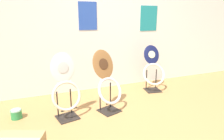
# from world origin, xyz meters

# --- Properties ---
(wall_back) EXTENTS (8.00, 0.07, 2.60)m
(wall_back) POSITION_xyz_m (0.00, 2.09, 1.30)
(wall_back) COLOR silver
(wall_back) RESTS_ON ground_plane
(toilet_seat_display_navy_moon) EXTENTS (0.46, 0.42, 0.84)m
(toilet_seat_display_navy_moon) POSITION_xyz_m (0.82, 1.56, 0.39)
(toilet_seat_display_navy_moon) COLOR black
(toilet_seat_display_navy_moon) RESTS_ON ground_plane
(toilet_seat_display_woodgrain) EXTENTS (0.47, 0.45, 0.90)m
(toilet_seat_display_woodgrain) POSITION_xyz_m (-0.27, 1.09, 0.43)
(toilet_seat_display_woodgrain) COLOR black
(toilet_seat_display_woodgrain) RESTS_ON ground_plane
(toilet_seat_display_white_plain) EXTENTS (0.43, 0.33, 0.91)m
(toilet_seat_display_white_plain) POSITION_xyz_m (-0.87, 1.09, 0.41)
(toilet_seat_display_white_plain) COLOR black
(toilet_seat_display_white_plain) RESTS_ON ground_plane
(paint_can) EXTENTS (0.15, 0.15, 0.13)m
(paint_can) POSITION_xyz_m (-1.52, 1.33, 0.07)
(paint_can) COLOR #2D8E4C
(paint_can) RESTS_ON ground_plane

